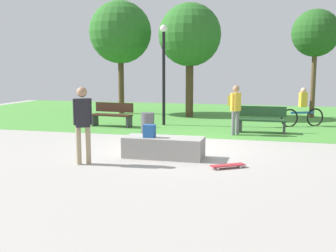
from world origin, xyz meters
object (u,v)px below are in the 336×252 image
(park_bench_near_path, at_px, (262,119))
(tree_broad_elm, at_px, (190,35))
(skateboard_by_ledge, at_px, (228,165))
(park_bench_center_lawn, at_px, (113,114))
(cyclist_on_bicycle, at_px, (303,110))
(skater_performing_trick, at_px, (83,119))
(concrete_ledge, at_px, (164,147))
(tree_slender_maple, at_px, (316,34))
(trash_bin, at_px, (148,124))
(tree_leaning_ash, at_px, (120,33))
(skateboard_spare, at_px, (155,142))
(lamp_post, at_px, (164,64))
(backpack_on_ledge, at_px, (149,131))
(pedestrian_with_backpack, at_px, (235,105))

(park_bench_near_path, height_order, tree_broad_elm, tree_broad_elm)
(skateboard_by_ledge, height_order, park_bench_center_lawn, park_bench_center_lawn)
(cyclist_on_bicycle, bearing_deg, skater_performing_trick, -124.23)
(concrete_ledge, bearing_deg, tree_slender_maple, 66.31)
(trash_bin, bearing_deg, park_bench_center_lawn, 139.63)
(tree_leaning_ash, bearing_deg, cyclist_on_bicycle, -16.40)
(skateboard_spare, distance_m, park_bench_near_path, 4.25)
(tree_slender_maple, bearing_deg, skateboard_by_ledge, -104.07)
(park_bench_near_path, xyz_separation_m, park_bench_center_lawn, (-5.61, 0.11, 0.00))
(skateboard_by_ledge, height_order, tree_slender_maple, tree_slender_maple)
(skateboard_by_ledge, height_order, lamp_post, lamp_post)
(concrete_ledge, bearing_deg, cyclist_on_bicycle, 61.00)
(lamp_post, height_order, trash_bin, lamp_post)
(skater_performing_trick, height_order, park_bench_center_lawn, skater_performing_trick)
(trash_bin, bearing_deg, backpack_on_ledge, -71.85)
(skateboard_by_ledge, bearing_deg, lamp_post, 116.74)
(tree_leaning_ash, height_order, lamp_post, tree_leaning_ash)
(backpack_on_ledge, distance_m, tree_broad_elm, 9.36)
(park_bench_near_path, relative_size, lamp_post, 0.41)
(tree_slender_maple, xyz_separation_m, trash_bin, (-5.75, -6.69, -3.36))
(concrete_ledge, distance_m, cyclist_on_bicycle, 7.69)
(park_bench_center_lawn, distance_m, tree_slender_maple, 9.75)
(concrete_ledge, height_order, skater_performing_trick, skater_performing_trick)
(lamp_post, xyz_separation_m, cyclist_on_bicycle, (5.26, 1.02, -1.74))
(park_bench_near_path, relative_size, tree_leaning_ash, 0.29)
(skateboard_by_ledge, distance_m, tree_broad_elm, 10.46)
(cyclist_on_bicycle, bearing_deg, tree_broad_elm, 157.79)
(tree_broad_elm, relative_size, trash_bin, 6.78)
(skateboard_spare, bearing_deg, park_bench_near_path, 44.32)
(backpack_on_ledge, xyz_separation_m, skateboard_spare, (-0.42, 1.88, -0.62))
(tree_slender_maple, distance_m, pedestrian_with_backpack, 7.12)
(concrete_ledge, height_order, skateboard_by_ledge, concrete_ledge)
(concrete_ledge, relative_size, tree_leaning_ash, 0.37)
(skateboard_spare, distance_m, lamp_post, 4.65)
(tree_slender_maple, height_order, trash_bin, tree_slender_maple)
(concrete_ledge, distance_m, park_bench_center_lawn, 5.86)
(park_bench_center_lawn, bearing_deg, skateboard_by_ledge, -47.66)
(skater_performing_trick, distance_m, skateboard_spare, 3.18)
(concrete_ledge, distance_m, lamp_post, 6.27)
(lamp_post, bearing_deg, trash_bin, -87.14)
(tree_leaning_ash, height_order, trash_bin, tree_leaning_ash)
(backpack_on_ledge, bearing_deg, cyclist_on_bicycle, 62.59)
(tree_leaning_ash, distance_m, trash_bin, 7.69)
(trash_bin, height_order, cyclist_on_bicycle, cyclist_on_bicycle)
(tree_slender_maple, distance_m, tree_leaning_ash, 9.01)
(pedestrian_with_backpack, bearing_deg, skateboard_by_ledge, -86.43)
(skateboard_by_ledge, height_order, park_bench_near_path, park_bench_near_path)
(tree_broad_elm, relative_size, tree_leaning_ash, 0.94)
(tree_leaning_ash, bearing_deg, pedestrian_with_backpack, -40.63)
(skater_performing_trick, relative_size, skateboard_spare, 2.33)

